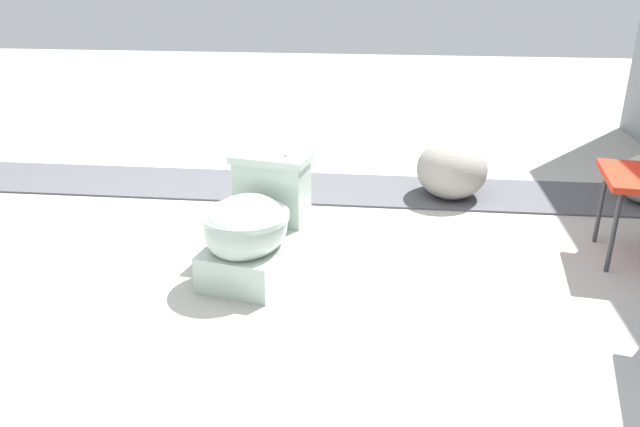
# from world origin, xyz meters

# --- Properties ---
(ground_plane) EXTENTS (14.00, 14.00, 0.00)m
(ground_plane) POSITION_xyz_m (0.00, 0.00, 0.00)
(ground_plane) COLOR #A8A59E
(gravel_strip) EXTENTS (0.56, 8.00, 0.01)m
(gravel_strip) POSITION_xyz_m (-1.21, 0.50, 0.01)
(gravel_strip) COLOR #4C4C51
(gravel_strip) RESTS_ON ground
(toilet) EXTENTS (0.69, 0.50, 0.52)m
(toilet) POSITION_xyz_m (-0.09, -0.15, 0.22)
(toilet) COLOR #B2C6B7
(toilet) RESTS_ON ground
(boulder_far) EXTENTS (0.47, 0.43, 0.36)m
(boulder_far) POSITION_xyz_m (-1.16, 0.84, 0.18)
(boulder_far) COLOR gray
(boulder_far) RESTS_ON ground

